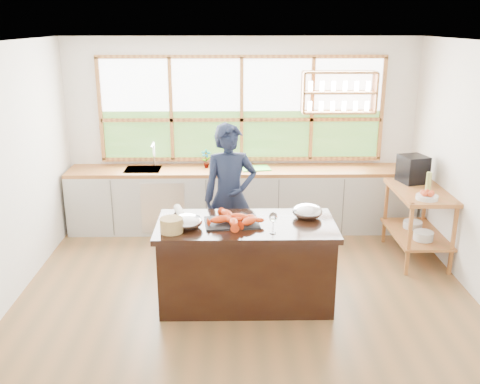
{
  "coord_description": "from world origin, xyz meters",
  "views": [
    {
      "loc": [
        -0.15,
        -5.35,
        2.89
      ],
      "look_at": [
        -0.06,
        0.15,
        1.13
      ],
      "focal_mm": 40.0,
      "sensor_mm": 36.0,
      "label": 1
    }
  ],
  "objects_px": {
    "espresso_machine": "(413,169)",
    "island": "(246,263)",
    "cook": "(230,197)",
    "wicker_basket": "(171,225)"
  },
  "relations": [
    {
      "from": "espresso_machine",
      "to": "island",
      "type": "bearing_deg",
      "value": -161.49
    },
    {
      "from": "island",
      "to": "espresso_machine",
      "type": "distance_m",
      "value": 2.7
    },
    {
      "from": "island",
      "to": "espresso_machine",
      "type": "relative_size",
      "value": 5.29
    },
    {
      "from": "espresso_machine",
      "to": "cook",
      "type": "bearing_deg",
      "value": 178.17
    },
    {
      "from": "cook",
      "to": "wicker_basket",
      "type": "bearing_deg",
      "value": -127.51
    },
    {
      "from": "island",
      "to": "espresso_machine",
      "type": "height_order",
      "value": "espresso_machine"
    },
    {
      "from": "island",
      "to": "wicker_basket",
      "type": "distance_m",
      "value": 0.94
    },
    {
      "from": "cook",
      "to": "wicker_basket",
      "type": "xyz_separation_m",
      "value": [
        -0.57,
        -1.13,
        0.09
      ]
    },
    {
      "from": "island",
      "to": "cook",
      "type": "bearing_deg",
      "value": 100.62
    },
    {
      "from": "wicker_basket",
      "to": "cook",
      "type": "bearing_deg",
      "value": 63.04
    }
  ]
}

